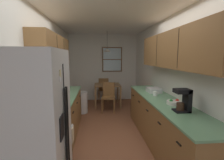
{
  "coord_description": "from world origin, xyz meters",
  "views": [
    {
      "loc": [
        -0.25,
        -2.92,
        1.71
      ],
      "look_at": [
        0.12,
        1.16,
        1.13
      ],
      "focal_mm": 26.91,
      "sensor_mm": 36.0,
      "label": 1
    }
  ],
  "objects_px": {
    "trash_bin": "(82,102)",
    "dish_rack": "(154,90)",
    "storage_canister": "(55,97)",
    "dining_chair_far": "(104,88)",
    "coffee_maker": "(184,100)",
    "fruit_bowl": "(174,102)",
    "refrigerator": "(29,138)",
    "mug_by_coffeemaker": "(155,94)",
    "stove_range": "(47,142)",
    "dining_table": "(107,88)",
    "microwave_over_range": "(33,62)",
    "table_serving_bowl": "(107,83)",
    "dining_chair_near": "(109,95)"
  },
  "relations": [
    {
      "from": "microwave_over_range",
      "to": "coffee_maker",
      "type": "distance_m",
      "value": 2.2
    },
    {
      "from": "dining_table",
      "to": "coffee_maker",
      "type": "height_order",
      "value": "coffee_maker"
    },
    {
      "from": "dining_table",
      "to": "fruit_bowl",
      "type": "relative_size",
      "value": 3.47
    },
    {
      "from": "refrigerator",
      "to": "storage_canister",
      "type": "relative_size",
      "value": 9.19
    },
    {
      "from": "refrigerator",
      "to": "table_serving_bowl",
      "type": "relative_size",
      "value": 9.03
    },
    {
      "from": "microwave_over_range",
      "to": "dining_chair_far",
      "type": "xyz_separation_m",
      "value": [
        1.12,
        3.92,
        -1.13
      ]
    },
    {
      "from": "refrigerator",
      "to": "dining_table",
      "type": "relative_size",
      "value": 2.03
    },
    {
      "from": "trash_bin",
      "to": "dish_rack",
      "type": "distance_m",
      "value": 2.3
    },
    {
      "from": "dining_table",
      "to": "storage_canister",
      "type": "height_order",
      "value": "storage_canister"
    },
    {
      "from": "microwave_over_range",
      "to": "table_serving_bowl",
      "type": "bearing_deg",
      "value": 69.92
    },
    {
      "from": "refrigerator",
      "to": "stove_range",
      "type": "height_order",
      "value": "refrigerator"
    },
    {
      "from": "table_serving_bowl",
      "to": "dining_chair_far",
      "type": "bearing_deg",
      "value": 99.1
    },
    {
      "from": "dining_table",
      "to": "storage_canister",
      "type": "bearing_deg",
      "value": -112.16
    },
    {
      "from": "microwave_over_range",
      "to": "dining_chair_far",
      "type": "distance_m",
      "value": 4.23
    },
    {
      "from": "refrigerator",
      "to": "mug_by_coffeemaker",
      "type": "height_order",
      "value": "refrigerator"
    },
    {
      "from": "microwave_over_range",
      "to": "fruit_bowl",
      "type": "distance_m",
      "value": 2.29
    },
    {
      "from": "table_serving_bowl",
      "to": "refrigerator",
      "type": "bearing_deg",
      "value": -104.59
    },
    {
      "from": "stove_range",
      "to": "table_serving_bowl",
      "type": "height_order",
      "value": "stove_range"
    },
    {
      "from": "dining_chair_far",
      "to": "storage_canister",
      "type": "distance_m",
      "value": 3.5
    },
    {
      "from": "storage_canister",
      "to": "coffee_maker",
      "type": "xyz_separation_m",
      "value": [
        2.02,
        -0.68,
        0.08
      ]
    },
    {
      "from": "stove_range",
      "to": "mug_by_coffeemaker",
      "type": "distance_m",
      "value": 2.2
    },
    {
      "from": "stove_range",
      "to": "dining_chair_far",
      "type": "relative_size",
      "value": 1.22
    },
    {
      "from": "storage_canister",
      "to": "dining_chair_far",
      "type": "bearing_deg",
      "value": 72.99
    },
    {
      "from": "trash_bin",
      "to": "table_serving_bowl",
      "type": "distance_m",
      "value": 1.16
    },
    {
      "from": "refrigerator",
      "to": "dining_chair_near",
      "type": "height_order",
      "value": "refrigerator"
    },
    {
      "from": "trash_bin",
      "to": "dish_rack",
      "type": "relative_size",
      "value": 1.92
    },
    {
      "from": "microwave_over_range",
      "to": "dining_table",
      "type": "xyz_separation_m",
      "value": [
        1.22,
        3.33,
        -1.0
      ]
    },
    {
      "from": "mug_by_coffeemaker",
      "to": "dining_chair_far",
      "type": "bearing_deg",
      "value": 107.33
    },
    {
      "from": "refrigerator",
      "to": "stove_range",
      "type": "distance_m",
      "value": 0.82
    },
    {
      "from": "stove_range",
      "to": "dining_table",
      "type": "xyz_separation_m",
      "value": [
        1.1,
        3.33,
        0.15
      ]
    },
    {
      "from": "microwave_over_range",
      "to": "storage_canister",
      "type": "height_order",
      "value": "microwave_over_range"
    },
    {
      "from": "mug_by_coffeemaker",
      "to": "dish_rack",
      "type": "distance_m",
      "value": 0.35
    },
    {
      "from": "storage_canister",
      "to": "microwave_over_range",
      "type": "bearing_deg",
      "value": -100.16
    },
    {
      "from": "coffee_maker",
      "to": "dish_rack",
      "type": "relative_size",
      "value": 1.0
    },
    {
      "from": "dining_chair_far",
      "to": "mug_by_coffeemaker",
      "type": "xyz_separation_m",
      "value": [
        0.93,
        -2.99,
        0.45
      ]
    },
    {
      "from": "trash_bin",
      "to": "dish_rack",
      "type": "xyz_separation_m",
      "value": [
        1.73,
        -1.37,
        0.62
      ]
    },
    {
      "from": "coffee_maker",
      "to": "mug_by_coffeemaker",
      "type": "relative_size",
      "value": 2.76
    },
    {
      "from": "dining_chair_near",
      "to": "trash_bin",
      "type": "distance_m",
      "value": 0.83
    },
    {
      "from": "coffee_maker",
      "to": "fruit_bowl",
      "type": "relative_size",
      "value": 1.35
    },
    {
      "from": "dining_chair_near",
      "to": "dish_rack",
      "type": "bearing_deg",
      "value": -57.78
    },
    {
      "from": "refrigerator",
      "to": "dining_chair_far",
      "type": "xyz_separation_m",
      "value": [
        0.96,
        4.62,
        -0.39
      ]
    },
    {
      "from": "refrigerator",
      "to": "dish_rack",
      "type": "height_order",
      "value": "refrigerator"
    },
    {
      "from": "dining_table",
      "to": "dining_chair_near",
      "type": "bearing_deg",
      "value": -90.2
    },
    {
      "from": "mug_by_coffeemaker",
      "to": "refrigerator",
      "type": "bearing_deg",
      "value": -139.24
    },
    {
      "from": "stove_range",
      "to": "table_serving_bowl",
      "type": "bearing_deg",
      "value": 71.66
    },
    {
      "from": "dining_table",
      "to": "microwave_over_range",
      "type": "bearing_deg",
      "value": -110.11
    },
    {
      "from": "table_serving_bowl",
      "to": "microwave_over_range",
      "type": "bearing_deg",
      "value": -110.08
    },
    {
      "from": "dining_chair_far",
      "to": "fruit_bowl",
      "type": "bearing_deg",
      "value": -73.96
    },
    {
      "from": "mug_by_coffeemaker",
      "to": "fruit_bowl",
      "type": "distance_m",
      "value": 0.64
    },
    {
      "from": "stove_range",
      "to": "fruit_bowl",
      "type": "distance_m",
      "value": 2.12
    }
  ]
}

